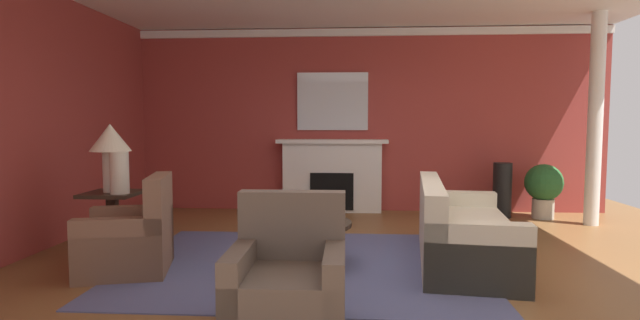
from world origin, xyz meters
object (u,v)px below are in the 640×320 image
object	(u,v)px
mantel_mirror	(333,101)
coffee_table	(303,233)
potted_plant	(544,186)
vase_on_side_table	(119,173)
sofa	(460,235)
armchair_facing_fireplace	(288,287)
vase_tall_corner	(502,190)
side_table	(113,219)
table_lamp	(110,144)
fireplace	(332,178)
armchair_near_window	(131,241)

from	to	relation	value
mantel_mirror	coffee_table	xyz separation A→B (m)	(-0.17, -3.16, -1.47)
mantel_mirror	potted_plant	world-z (taller)	mantel_mirror
vase_on_side_table	sofa	bearing A→B (deg)	0.75
armchair_facing_fireplace	sofa	bearing A→B (deg)	48.22
vase_on_side_table	potted_plant	world-z (taller)	vase_on_side_table
armchair_facing_fireplace	vase_tall_corner	xyz separation A→B (m)	(2.76, 4.32, 0.12)
side_table	table_lamp	bearing A→B (deg)	0.00
mantel_mirror	fireplace	bearing A→B (deg)	-90.00
sofa	armchair_near_window	distance (m)	3.34
mantel_mirror	sofa	world-z (taller)	mantel_mirror
sofa	vase_tall_corner	size ratio (longest dim) A/B	2.60
mantel_mirror	vase_on_side_table	xyz separation A→B (m)	(-2.16, -3.02, -0.88)
armchair_near_window	side_table	size ratio (longest dim) A/B	1.38
armchair_near_window	potted_plant	size ratio (longest dim) A/B	1.16
table_lamp	armchair_near_window	bearing A→B (deg)	-51.77
armchair_facing_fireplace	coffee_table	size ratio (longest dim) A/B	0.95
coffee_table	table_lamp	xyz separation A→B (m)	(-2.14, 0.26, 0.89)
armchair_facing_fireplace	armchair_near_window	bearing A→B (deg)	144.46
sofa	potted_plant	distance (m)	3.07
armchair_facing_fireplace	vase_on_side_table	bearing A→B (deg)	140.01
fireplace	mantel_mirror	distance (m)	1.25
mantel_mirror	vase_on_side_table	size ratio (longest dim) A/B	2.57
mantel_mirror	side_table	world-z (taller)	mantel_mirror
table_lamp	vase_tall_corner	distance (m)	5.60
mantel_mirror	armchair_near_window	distance (m)	4.23
sofa	table_lamp	xyz separation A→B (m)	(-3.77, 0.07, 0.93)
sofa	vase_tall_corner	distance (m)	2.81
armchair_near_window	table_lamp	distance (m)	1.20
table_lamp	vase_on_side_table	distance (m)	0.36
armchair_facing_fireplace	table_lamp	xyz separation A→B (m)	(-2.20, 1.84, 0.92)
coffee_table	mantel_mirror	bearing A→B (deg)	86.90
sofa	coffee_table	size ratio (longest dim) A/B	2.19
table_lamp	sofa	bearing A→B (deg)	-1.10
sofa	potted_plant	world-z (taller)	sofa
potted_plant	mantel_mirror	bearing A→B (deg)	171.65
fireplace	vase_tall_corner	distance (m)	2.66
table_lamp	armchair_facing_fireplace	bearing A→B (deg)	-39.90
armchair_facing_fireplace	vase_on_side_table	size ratio (longest dim) A/B	2.10
sofa	coffee_table	bearing A→B (deg)	-173.59
fireplace	armchair_facing_fireplace	distance (m)	4.63
armchair_near_window	side_table	distance (m)	0.79
mantel_mirror	armchair_near_window	xyz separation A→B (m)	(-1.83, -3.51, -1.50)
armchair_near_window	vase_on_side_table	bearing A→B (deg)	124.03
table_lamp	mantel_mirror	bearing A→B (deg)	51.42
fireplace	potted_plant	world-z (taller)	fireplace
armchair_facing_fireplace	vase_tall_corner	size ratio (longest dim) A/B	1.13
sofa	coffee_table	xyz separation A→B (m)	(-1.63, -0.18, 0.04)
armchair_facing_fireplace	vase_on_side_table	xyz separation A→B (m)	(-2.05, 1.72, 0.62)
sofa	armchair_facing_fireplace	bearing A→B (deg)	-131.78
sofa	vase_tall_corner	xyz separation A→B (m)	(1.18, 2.55, 0.12)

